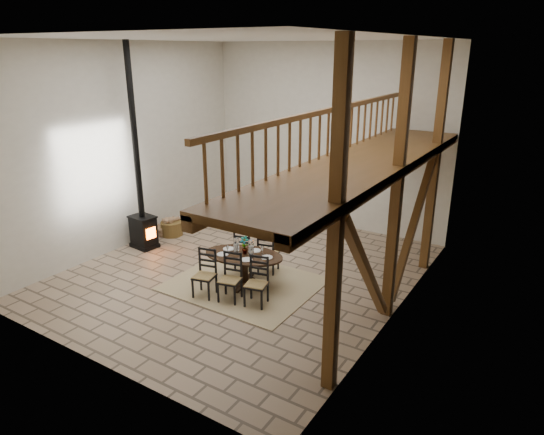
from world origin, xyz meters
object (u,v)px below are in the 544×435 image
Objects in this scene: dining_table at (242,270)px; wood_stove at (141,205)px; log_stack at (162,230)px; log_basket at (172,228)px.

wood_stove reaches higher than dining_table.
log_stack is (-0.25, 0.89, -1.01)m from wood_stove.
log_basket is at bearing 22.23° from log_stack.
log_stack is (-0.26, -0.10, -0.09)m from log_basket.
log_stack is at bearing 146.76° from dining_table.
log_basket is (0.00, 0.99, -0.92)m from wood_stove.
dining_table reaches higher than log_basket.
wood_stove reaches higher than log_stack.
dining_table is at bearing -22.79° from log_basket.
dining_table is 3.68m from log_basket.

